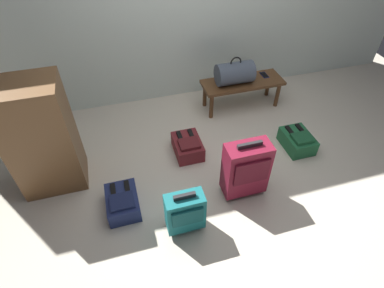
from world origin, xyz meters
TOP-DOWN VIEW (x-y plane):
  - ground_plane at (0.00, 0.00)m, footprint 6.60×6.60m
  - bench at (0.57, 1.08)m, footprint 1.00×0.36m
  - duffel_bag_slate at (0.45, 1.08)m, footprint 0.44×0.26m
  - cell_phone at (0.88, 1.13)m, footprint 0.07×0.14m
  - suitcase_upright_burgundy at (0.05, -0.24)m, footprint 0.40×0.23m
  - suitcase_small_teal at (-0.58, -0.47)m, footprint 0.32×0.19m
  - backpack_maroon at (-0.31, 0.42)m, footprint 0.28×0.38m
  - backpack_navy at (-1.07, -0.12)m, footprint 0.28×0.38m
  - backpack_green at (0.87, 0.17)m, footprint 0.28×0.38m
  - side_cabinet at (-1.65, 0.41)m, footprint 0.56×0.44m

SIDE VIEW (x-z plane):
  - ground_plane at x=0.00m, z-range 0.00..0.00m
  - backpack_maroon at x=-0.31m, z-range -0.01..0.20m
  - backpack_navy at x=-1.07m, z-range -0.01..0.20m
  - backpack_green at x=0.87m, z-range -0.01..0.20m
  - suitcase_small_teal at x=-0.58m, z-range 0.01..0.47m
  - bench at x=0.57m, z-range 0.13..0.49m
  - suitcase_upright_burgundy at x=0.05m, z-range 0.01..0.64m
  - cell_phone at x=0.88m, z-range 0.36..0.37m
  - duffel_bag_slate at x=0.45m, z-range 0.32..0.66m
  - side_cabinet at x=-1.65m, z-range 0.00..1.10m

